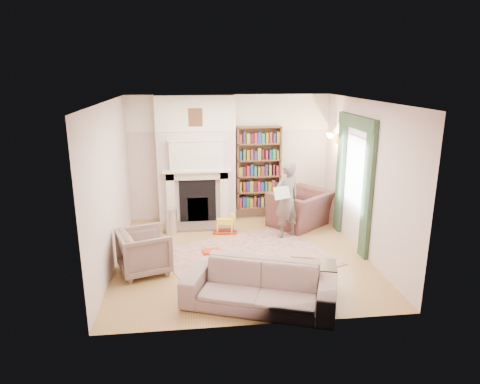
{
  "coord_description": "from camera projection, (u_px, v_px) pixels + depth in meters",
  "views": [
    {
      "loc": [
        -0.89,
        -7.23,
        3.26
      ],
      "look_at": [
        0.0,
        0.25,
        1.15
      ],
      "focal_mm": 32.0,
      "sensor_mm": 36.0,
      "label": 1
    }
  ],
  "objects": [
    {
      "name": "curtain_right",
      "position": [
        340.0,
        175.0,
        8.87
      ],
      "size": [
        0.07,
        0.32,
        2.4
      ],
      "primitive_type": "cube",
      "color": "#2C4029",
      "rests_on": "floor"
    },
    {
      "name": "man_reading",
      "position": [
        287.0,
        200.0,
        8.6
      ],
      "size": [
        0.68,
        0.58,
        1.58
      ],
      "primitive_type": "imported",
      "rotation": [
        0.0,
        0.0,
        3.57
      ],
      "color": "#62574F",
      "rests_on": "floor"
    },
    {
      "name": "wall_back",
      "position": [
        230.0,
        158.0,
        9.67
      ],
      "size": [
        4.5,
        0.0,
        4.5
      ],
      "primitive_type": "plane",
      "rotation": [
        1.57,
        0.0,
        0.0
      ],
      "color": "beige",
      "rests_on": "floor"
    },
    {
      "name": "sofa",
      "position": [
        259.0,
        286.0,
        6.11
      ],
      "size": [
        2.33,
        1.55,
        0.63
      ],
      "primitive_type": "imported",
      "rotation": [
        0.0,
        0.0,
        -0.35
      ],
      "color": "gray",
      "rests_on": "floor"
    },
    {
      "name": "wall_left",
      "position": [
        110.0,
        186.0,
        7.26
      ],
      "size": [
        0.0,
        4.5,
        4.5
      ],
      "primitive_type": "plane",
      "rotation": [
        1.57,
        0.0,
        1.57
      ],
      "color": "beige",
      "rests_on": "floor"
    },
    {
      "name": "comic_annuals",
      "position": [
        265.0,
        263.0,
        7.53
      ],
      "size": [
        0.68,
        0.71,
        0.02
      ],
      "color": "red",
      "rests_on": "rug"
    },
    {
      "name": "wall_right",
      "position": [
        364.0,
        179.0,
        7.77
      ],
      "size": [
        0.0,
        4.5,
        4.5
      ],
      "primitive_type": "plane",
      "rotation": [
        1.57,
        0.0,
        -1.57
      ],
      "color": "beige",
      "rests_on": "floor"
    },
    {
      "name": "rug",
      "position": [
        248.0,
        256.0,
        7.84
      ],
      "size": [
        3.43,
        3.03,
        0.01
      ],
      "primitive_type": "cube",
      "rotation": [
        0.0,
        0.0,
        0.35
      ],
      "color": "#BAA98D",
      "rests_on": "floor"
    },
    {
      "name": "paraffin_heater",
      "position": [
        171.0,
        221.0,
        8.88
      ],
      "size": [
        0.3,
        0.3,
        0.55
      ],
      "primitive_type": "cylinder",
      "rotation": [
        0.0,
        0.0,
        -0.31
      ],
      "color": "#B7B8BF",
      "rests_on": "floor"
    },
    {
      "name": "board_game",
      "position": [
        207.0,
        263.0,
        7.5
      ],
      "size": [
        0.38,
        0.38,
        0.03
      ],
      "primitive_type": "cube",
      "rotation": [
        0.0,
        0.0,
        -0.07
      ],
      "color": "#D0D24A",
      "rests_on": "rug"
    },
    {
      "name": "armchair_left",
      "position": [
        144.0,
        251.0,
        7.16
      ],
      "size": [
        1.02,
        1.0,
        0.74
      ],
      "primitive_type": "imported",
      "rotation": [
        0.0,
        0.0,
        1.9
      ],
      "color": "gray",
      "rests_on": "floor"
    },
    {
      "name": "ceiling",
      "position": [
        242.0,
        101.0,
        7.14
      ],
      "size": [
        4.5,
        4.5,
        0.0
      ],
      "primitive_type": "plane",
      "rotation": [
        3.14,
        0.0,
        0.0
      ],
      "color": "white",
      "rests_on": "wall_back"
    },
    {
      "name": "wall_sconce",
      "position": [
        328.0,
        139.0,
        9.05
      ],
      "size": [
        0.2,
        0.24,
        0.24
      ],
      "primitive_type": null,
      "color": "gold",
      "rests_on": "wall_right"
    },
    {
      "name": "bookcase",
      "position": [
        259.0,
        168.0,
        9.68
      ],
      "size": [
        1.0,
        0.24,
        1.85
      ],
      "primitive_type": "cube",
      "color": "brown",
      "rests_on": "floor"
    },
    {
      "name": "curtain_left",
      "position": [
        367.0,
        194.0,
        7.53
      ],
      "size": [
        0.07,
        0.32,
        2.4
      ],
      "primitive_type": "cube",
      "color": "#2C4029",
      "rests_on": "floor"
    },
    {
      "name": "wall_front",
      "position": [
        264.0,
        226.0,
        5.36
      ],
      "size": [
        4.5,
        0.0,
        4.5
      ],
      "primitive_type": "plane",
      "rotation": [
        -1.57,
        0.0,
        0.0
      ],
      "color": "beige",
      "rests_on": "floor"
    },
    {
      "name": "armchair_reading",
      "position": [
        300.0,
        209.0,
        9.33
      ],
      "size": [
        1.58,
        1.56,
        0.78
      ],
      "primitive_type": "imported",
      "rotation": [
        0.0,
        0.0,
        3.81
      ],
      "color": "#482926",
      "rests_on": "floor"
    },
    {
      "name": "fireplace",
      "position": [
        196.0,
        161.0,
        9.39
      ],
      "size": [
        1.7,
        0.58,
        2.8
      ],
      "color": "beige",
      "rests_on": "floor"
    },
    {
      "name": "rocking_horse",
      "position": [
        225.0,
        224.0,
        8.91
      ],
      "size": [
        0.53,
        0.28,
        0.44
      ],
      "primitive_type": null,
      "rotation": [
        0.0,
        0.0,
        -0.17
      ],
      "color": "yellow",
      "rests_on": "rug"
    },
    {
      "name": "coffee_table",
      "position": [
        312.0,
        277.0,
        6.57
      ],
      "size": [
        0.79,
        0.62,
        0.45
      ],
      "primitive_type": null,
      "rotation": [
        0.0,
        0.0,
        -0.26
      ],
      "color": "#332412",
      "rests_on": "floor"
    },
    {
      "name": "floor",
      "position": [
        242.0,
        255.0,
        7.89
      ],
      "size": [
        4.5,
        4.5,
        0.0
      ],
      "primitive_type": "plane",
      "color": "olive",
      "rests_on": "ground"
    },
    {
      "name": "newspaper",
      "position": [
        282.0,
        193.0,
        8.33
      ],
      "size": [
        0.37,
        0.24,
        0.24
      ],
      "primitive_type": "cube",
      "rotation": [
        -0.35,
        0.0,
        0.43
      ],
      "color": "silver",
      "rests_on": "man_reading"
    },
    {
      "name": "window",
      "position": [
        355.0,
        171.0,
        8.14
      ],
      "size": [
        0.02,
        0.9,
        1.3
      ],
      "primitive_type": "cube",
      "color": "silver",
      "rests_on": "wall_right"
    },
    {
      "name": "pelmet",
      "position": [
        357.0,
        122.0,
        7.88
      ],
      "size": [
        0.09,
        1.7,
        0.24
      ],
      "primitive_type": "cube",
      "color": "#2C4029",
      "rests_on": "wall_right"
    },
    {
      "name": "game_box_lid",
      "position": [
        212.0,
        251.0,
        7.98
      ],
      "size": [
        0.35,
        0.26,
        0.05
      ],
      "primitive_type": "cube",
      "rotation": [
        0.0,
        0.0,
        0.13
      ],
      "color": "#BA3615",
      "rests_on": "rug"
    }
  ]
}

